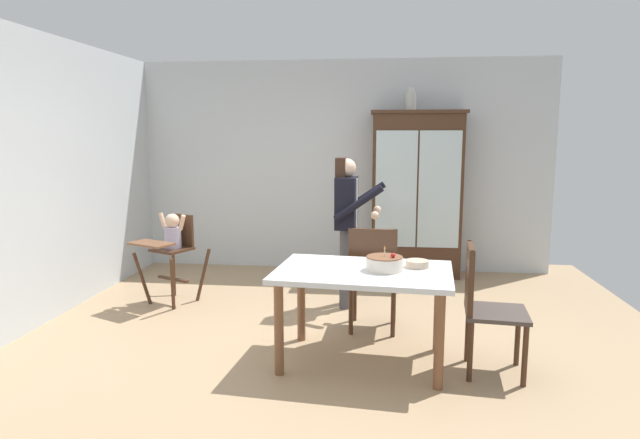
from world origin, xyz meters
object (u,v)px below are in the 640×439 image
at_px(adult_person, 347,214).
at_px(dining_chair_far_side, 373,272).
at_px(china_cabinet, 416,194).
at_px(dining_chair_right_end, 483,300).
at_px(dining_table, 363,283).
at_px(serving_bowl, 417,264).
at_px(high_chair_with_toddler, 172,242).
at_px(birthday_cake, 384,263).
at_px(ceramic_vase, 411,101).

relative_size(adult_person, dining_chair_far_side, 1.59).
distance_m(china_cabinet, dining_chair_right_end, 2.89).
bearing_deg(china_cabinet, adult_person, -119.43).
height_order(dining_table, serving_bowl, serving_bowl).
xyz_separation_m(adult_person, dining_chair_right_end, (1.10, -1.46, -0.41)).
distance_m(high_chair_with_toddler, serving_bowl, 2.72).
relative_size(high_chair_with_toddler, dining_chair_right_end, 0.99).
bearing_deg(dining_chair_far_side, dining_table, 86.65).
relative_size(birthday_cake, dining_chair_right_end, 0.29).
relative_size(dining_table, birthday_cake, 5.00).
bearing_deg(china_cabinet, dining_table, -101.33).
bearing_deg(china_cabinet, dining_chair_far_side, -103.11).
bearing_deg(dining_table, dining_chair_far_side, 84.51).
height_order(china_cabinet, ceramic_vase, ceramic_vase).
height_order(high_chair_with_toddler, dining_chair_right_end, dining_chair_right_end).
bearing_deg(ceramic_vase, dining_chair_far_side, -100.48).
relative_size(dining_table, dining_chair_far_side, 1.46).
height_order(high_chair_with_toddler, dining_chair_far_side, dining_chair_far_side).
xyz_separation_m(high_chair_with_toddler, dining_chair_far_side, (2.10, -0.65, -0.10)).
relative_size(china_cabinet, serving_bowl, 11.38).
bearing_deg(ceramic_vase, dining_table, -99.31).
bearing_deg(dining_chair_right_end, birthday_cake, 89.76).
height_order(ceramic_vase, serving_bowl, ceramic_vase).
distance_m(china_cabinet, dining_table, 2.84).
xyz_separation_m(china_cabinet, high_chair_with_toddler, (-2.59, -1.45, -0.38)).
distance_m(dining_chair_far_side, dining_chair_right_end, 1.09).
height_order(adult_person, dining_table, adult_person).
bearing_deg(high_chair_with_toddler, dining_chair_right_end, -0.83).
relative_size(dining_table, serving_bowl, 7.78).
xyz_separation_m(serving_bowl, dining_chair_right_end, (0.47, -0.20, -0.21)).
xyz_separation_m(adult_person, birthday_cake, (0.38, -1.39, -0.17)).
distance_m(serving_bowl, dining_chair_right_end, 0.55).
height_order(dining_table, dining_chair_right_end, dining_chair_right_end).
relative_size(dining_table, dining_chair_right_end, 1.46).
bearing_deg(high_chair_with_toddler, dining_table, -8.09).
distance_m(ceramic_vase, dining_table, 3.19).
relative_size(adult_person, dining_table, 1.09).
bearing_deg(ceramic_vase, dining_chair_right_end, -81.42).
relative_size(china_cabinet, high_chair_with_toddler, 2.16).
relative_size(high_chair_with_toddler, dining_chair_far_side, 0.99).
height_order(adult_person, dining_chair_far_side, adult_person).
bearing_deg(adult_person, serving_bowl, -150.63).
bearing_deg(dining_chair_far_side, adult_person, -66.89).
bearing_deg(birthday_cake, dining_chair_right_end, -5.97).
xyz_separation_m(birthday_cake, dining_chair_far_side, (-0.10, 0.65, -0.24)).
relative_size(china_cabinet, dining_chair_far_side, 2.13).
bearing_deg(adult_person, dining_chair_right_end, -140.31).
distance_m(dining_table, dining_chair_right_end, 0.89).
relative_size(ceramic_vase, dining_chair_right_end, 0.28).
relative_size(ceramic_vase, serving_bowl, 1.50).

